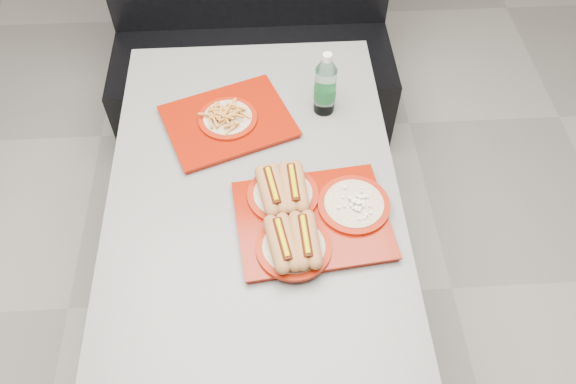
{
  "coord_description": "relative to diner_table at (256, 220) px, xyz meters",
  "views": [
    {
      "loc": [
        0.05,
        -1.05,
        2.14
      ],
      "look_at": [
        0.1,
        -0.07,
        0.83
      ],
      "focal_mm": 35.0,
      "sensor_mm": 36.0,
      "label": 1
    }
  ],
  "objects": [
    {
      "name": "ground",
      "position": [
        0.0,
        0.0,
        -0.58
      ],
      "size": [
        6.0,
        6.0,
        0.0
      ],
      "primitive_type": "plane",
      "color": "#9F998E",
      "rests_on": "ground"
    },
    {
      "name": "tray_far",
      "position": [
        -0.08,
        0.28,
        0.19
      ],
      "size": [
        0.49,
        0.44,
        0.08
      ],
      "rotation": [
        0.0,
        0.0,
        0.36
      ],
      "color": "maroon",
      "rests_on": "diner_table"
    },
    {
      "name": "diner_table",
      "position": [
        0.0,
        0.0,
        0.0
      ],
      "size": [
        0.92,
        1.42,
        0.75
      ],
      "color": "black",
      "rests_on": "ground"
    },
    {
      "name": "tray_near",
      "position": [
        0.15,
        -0.13,
        0.2
      ],
      "size": [
        0.48,
        0.4,
        0.1
      ],
      "rotation": [
        0.0,
        0.0,
        0.11
      ],
      "color": "maroon",
      "rests_on": "diner_table"
    },
    {
      "name": "water_bottle",
      "position": [
        0.25,
        0.34,
        0.27
      ],
      "size": [
        0.08,
        0.08,
        0.24
      ],
      "rotation": [
        0.0,
        0.0,
        0.08
      ],
      "color": "silver",
      "rests_on": "diner_table"
    },
    {
      "name": "booth_bench",
      "position": [
        0.0,
        1.09,
        -0.18
      ],
      "size": [
        1.3,
        0.57,
        1.35
      ],
      "color": "black",
      "rests_on": "ground"
    }
  ]
}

